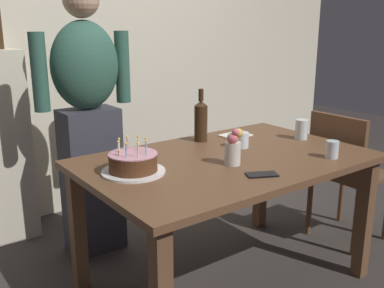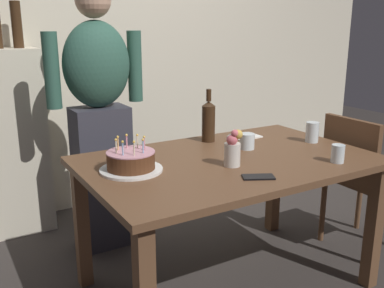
# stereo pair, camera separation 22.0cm
# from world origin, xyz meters

# --- Properties ---
(ground_plane) EXTENTS (10.00, 10.00, 0.00)m
(ground_plane) POSITION_xyz_m (0.00, 0.00, 0.00)
(ground_plane) COLOR #332D2B
(back_wall) EXTENTS (5.20, 0.10, 2.60)m
(back_wall) POSITION_xyz_m (0.00, 1.55, 1.30)
(back_wall) COLOR beige
(back_wall) RESTS_ON ground_plane
(dining_table) EXTENTS (1.50, 0.96, 0.74)m
(dining_table) POSITION_xyz_m (0.00, 0.00, 0.64)
(dining_table) COLOR brown
(dining_table) RESTS_ON ground_plane
(birthday_cake) EXTENTS (0.30, 0.30, 0.17)m
(birthday_cake) POSITION_xyz_m (-0.52, 0.07, 0.79)
(birthday_cake) COLOR white
(birthday_cake) RESTS_ON dining_table
(water_glass_near) EXTENTS (0.08, 0.08, 0.09)m
(water_glass_near) POSITION_xyz_m (0.19, 0.10, 0.78)
(water_glass_near) COLOR silver
(water_glass_near) RESTS_ON dining_table
(water_glass_far) EXTENTS (0.08, 0.08, 0.12)m
(water_glass_far) POSITION_xyz_m (0.61, 0.02, 0.80)
(water_glass_far) COLOR silver
(water_glass_far) RESTS_ON dining_table
(water_glass_side) EXTENTS (0.07, 0.07, 0.09)m
(water_glass_side) POSITION_xyz_m (0.43, -0.33, 0.79)
(water_glass_side) COLOR silver
(water_glass_side) RESTS_ON dining_table
(wine_bottle) EXTENTS (0.08, 0.08, 0.31)m
(wine_bottle) POSITION_xyz_m (0.10, 0.35, 0.87)
(wine_bottle) COLOR #382314
(wine_bottle) RESTS_ON dining_table
(cell_phone) EXTENTS (0.16, 0.13, 0.01)m
(cell_phone) POSITION_xyz_m (-0.06, -0.31, 0.74)
(cell_phone) COLOR black
(cell_phone) RESTS_ON dining_table
(napkin_stack) EXTENTS (0.19, 0.14, 0.01)m
(napkin_stack) POSITION_xyz_m (0.34, 0.31, 0.74)
(napkin_stack) COLOR white
(napkin_stack) RESTS_ON dining_table
(flower_vase) EXTENTS (0.08, 0.09, 0.19)m
(flower_vase) POSITION_xyz_m (-0.06, -0.11, 0.83)
(flower_vase) COLOR silver
(flower_vase) RESTS_ON dining_table
(person_man_bearded) EXTENTS (0.61, 0.27, 1.66)m
(person_man_bearded) POSITION_xyz_m (-0.41, 0.81, 0.87)
(person_man_bearded) COLOR #33333D
(person_man_bearded) RESTS_ON ground_plane
(dining_chair) EXTENTS (0.42, 0.42, 0.87)m
(dining_chair) POSITION_xyz_m (0.94, -0.07, 0.52)
(dining_chair) COLOR brown
(dining_chair) RESTS_ON ground_plane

